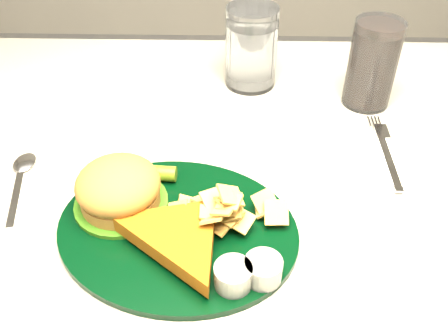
# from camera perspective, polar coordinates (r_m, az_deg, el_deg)

# --- Properties ---
(table) EXTENTS (1.20, 0.80, 0.75)m
(table) POSITION_cam_1_polar(r_m,az_deg,el_deg) (0.96, 0.46, -18.07)
(table) COLOR #A29E93
(table) RESTS_ON ground
(dinner_plate) EXTENTS (0.33, 0.30, 0.06)m
(dinner_plate) POSITION_cam_1_polar(r_m,az_deg,el_deg) (0.57, -5.50, -5.12)
(dinner_plate) COLOR black
(dinner_plate) RESTS_ON table
(water_glass) EXTENTS (0.08, 0.08, 0.13)m
(water_glass) POSITION_cam_1_polar(r_m,az_deg,el_deg) (0.83, 3.15, 13.60)
(water_glass) COLOR silver
(water_glass) RESTS_ON table
(cola_glass) EXTENTS (0.10, 0.10, 0.14)m
(cola_glass) POSITION_cam_1_polar(r_m,az_deg,el_deg) (0.81, 16.60, 11.31)
(cola_glass) COLOR black
(cola_glass) RESTS_ON table
(fork_napkin) EXTENTS (0.11, 0.15, 0.01)m
(fork_napkin) POSITION_cam_1_polar(r_m,az_deg,el_deg) (0.72, 18.28, 0.92)
(fork_napkin) COLOR white
(fork_napkin) RESTS_ON table
(spoon) EXTENTS (0.06, 0.14, 0.01)m
(spoon) POSITION_cam_1_polar(r_m,az_deg,el_deg) (0.68, -22.78, -3.11)
(spoon) COLOR white
(spoon) RESTS_ON table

